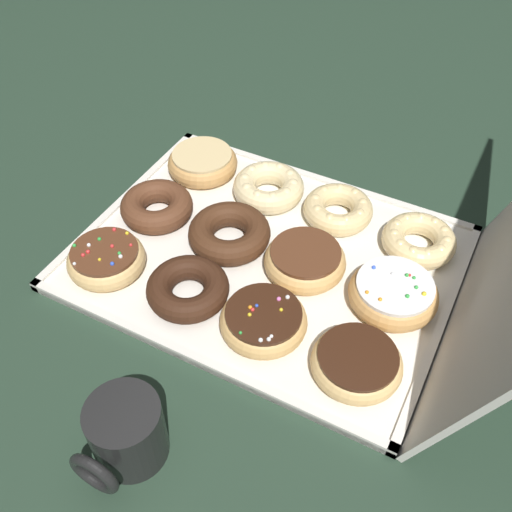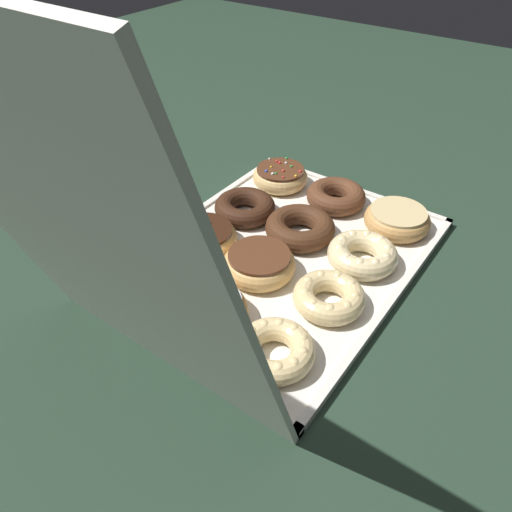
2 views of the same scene
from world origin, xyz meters
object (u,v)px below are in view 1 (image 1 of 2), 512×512
(sprinkle_donut_2, at_px, (106,259))
(chocolate_cake_ring_donut_5, at_px, (188,289))
(chocolate_cake_ring_donut_1, at_px, (157,206))
(chocolate_frosted_donut_11, at_px, (357,363))
(sprinkle_donut_10, at_px, (394,292))
(coffee_mug, at_px, (128,435))
(chocolate_cake_ring_donut_4, at_px, (231,232))
(cruller_donut_9, at_px, (419,240))
(cruller_donut_3, at_px, (269,187))
(donut_box, at_px, (266,258))
(cruller_donut_6, at_px, (338,209))
(glazed_ring_donut_0, at_px, (203,162))
(chocolate_frosted_donut_7, at_px, (305,260))
(sprinkle_donut_8, at_px, (263,320))

(sprinkle_donut_2, height_order, chocolate_cake_ring_donut_5, sprinkle_donut_2)
(chocolate_cake_ring_donut_1, height_order, chocolate_frosted_donut_11, chocolate_cake_ring_donut_1)
(sprinkle_donut_10, xyz_separation_m, coffee_mug, (0.34, -0.19, 0.01))
(chocolate_cake_ring_donut_4, distance_m, cruller_donut_9, 0.28)
(chocolate_cake_ring_donut_1, distance_m, cruller_donut_3, 0.18)
(chocolate_cake_ring_donut_4, bearing_deg, chocolate_frosted_donut_11, 62.84)
(donut_box, height_order, cruller_donut_6, cruller_donut_6)
(coffee_mug, bearing_deg, glazed_ring_donut_0, -157.67)
(chocolate_cake_ring_donut_1, bearing_deg, chocolate_frosted_donut_7, 89.87)
(donut_box, distance_m, coffee_mug, 0.34)
(chocolate_cake_ring_donut_5, height_order, coffee_mug, coffee_mug)
(cruller_donut_9, relative_size, sprinkle_donut_10, 0.90)
(sprinkle_donut_10, bearing_deg, chocolate_cake_ring_donut_5, -64.06)
(donut_box, distance_m, chocolate_frosted_donut_11, 0.23)
(sprinkle_donut_2, relative_size, chocolate_cake_ring_donut_5, 0.98)
(chocolate_cake_ring_donut_5, bearing_deg, chocolate_frosted_donut_7, 134.92)
(chocolate_cake_ring_donut_1, xyz_separation_m, cruller_donut_9, (-0.12, 0.38, -0.00))
(glazed_ring_donut_0, bearing_deg, cruller_donut_9, 88.63)
(chocolate_frosted_donut_7, xyz_separation_m, chocolate_frosted_donut_11, (0.13, 0.13, -0.00))
(sprinkle_donut_10, bearing_deg, cruller_donut_9, -179.88)
(chocolate_frosted_donut_7, bearing_deg, cruller_donut_9, 132.19)
(sprinkle_donut_2, xyz_separation_m, chocolate_cake_ring_donut_4, (-0.13, 0.13, -0.00))
(glazed_ring_donut_0, distance_m, chocolate_frosted_donut_7, 0.28)
(glazed_ring_donut_0, distance_m, cruller_donut_9, 0.38)
(cruller_donut_6, relative_size, coffee_mug, 1.05)
(chocolate_cake_ring_donut_4, bearing_deg, sprinkle_donut_10, 89.80)
(glazed_ring_donut_0, height_order, coffee_mug, coffee_mug)
(chocolate_cake_ring_donut_4, bearing_deg, coffee_mug, 11.02)
(glazed_ring_donut_0, bearing_deg, chocolate_cake_ring_donut_4, 45.06)
(sprinkle_donut_8, bearing_deg, cruller_donut_9, 150.69)
(chocolate_frosted_donut_11, bearing_deg, coffee_mug, -40.80)
(sprinkle_donut_2, relative_size, coffee_mug, 1.08)
(sprinkle_donut_8, relative_size, sprinkle_donut_10, 0.95)
(donut_box, xyz_separation_m, sprinkle_donut_2, (0.13, -0.19, 0.02))
(chocolate_frosted_donut_11, relative_size, coffee_mug, 1.10)
(chocolate_cake_ring_donut_5, distance_m, coffee_mug, 0.23)
(cruller_donut_3, bearing_deg, donut_box, 25.61)
(chocolate_cake_ring_donut_4, relative_size, cruller_donut_6, 1.14)
(chocolate_cake_ring_donut_4, bearing_deg, sprinkle_donut_2, -44.31)
(sprinkle_donut_8, bearing_deg, sprinkle_donut_2, -88.20)
(chocolate_cake_ring_donut_1, relative_size, sprinkle_donut_10, 0.93)
(donut_box, bearing_deg, chocolate_cake_ring_donut_1, -90.38)
(cruller_donut_3, relative_size, cruller_donut_6, 1.06)
(donut_box, height_order, chocolate_cake_ring_donut_1, chocolate_cake_ring_donut_1)
(cruller_donut_3, bearing_deg, coffee_mug, 7.80)
(chocolate_cake_ring_donut_1, relative_size, chocolate_cake_ring_donut_4, 0.92)
(cruller_donut_9, xyz_separation_m, chocolate_frosted_donut_11, (0.24, -0.00, 0.00))
(chocolate_cake_ring_donut_1, distance_m, chocolate_frosted_donut_11, 0.40)
(sprinkle_donut_2, height_order, chocolate_frosted_donut_7, sprinkle_donut_2)
(chocolate_cake_ring_donut_4, distance_m, sprinkle_donut_10, 0.25)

